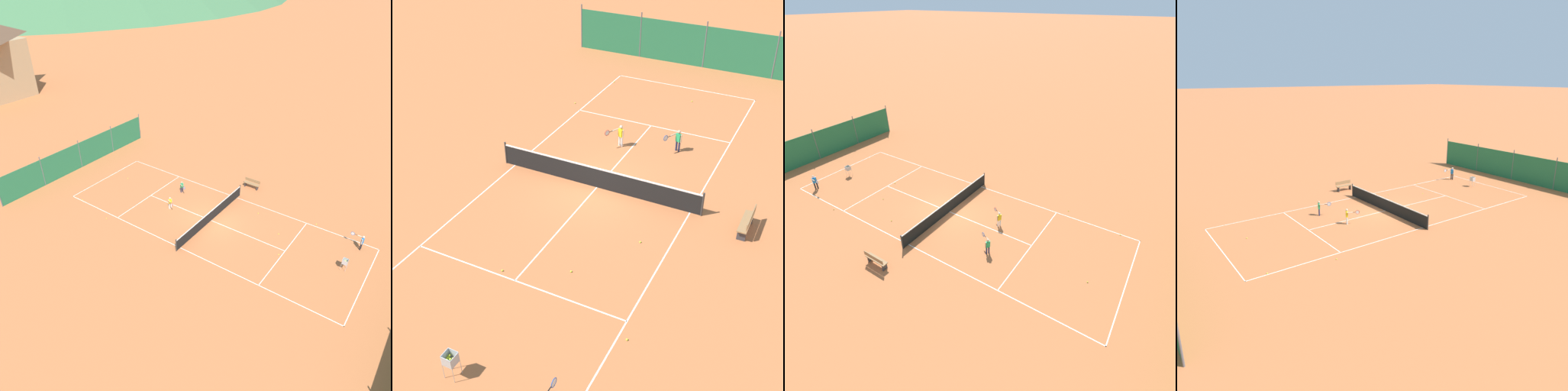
# 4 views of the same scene
# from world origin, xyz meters

# --- Properties ---
(ground_plane) EXTENTS (600.00, 600.00, 0.00)m
(ground_plane) POSITION_xyz_m (0.00, 0.00, 0.00)
(ground_plane) COLOR #BC6638
(court_line_markings) EXTENTS (8.25, 23.85, 0.01)m
(court_line_markings) POSITION_xyz_m (0.00, 0.00, 0.00)
(court_line_markings) COLOR white
(court_line_markings) RESTS_ON ground
(tennis_net) EXTENTS (9.18, 0.08, 1.06)m
(tennis_net) POSITION_xyz_m (0.00, 0.00, 0.50)
(tennis_net) COLOR #2D2D2D
(tennis_net) RESTS_ON ground
(windscreen_fence_far) EXTENTS (17.28, 0.08, 2.90)m
(windscreen_fence_far) POSITION_xyz_m (-0.00, 15.50, 1.31)
(windscreen_fence_far) COLOR #236B42
(windscreen_fence_far) RESTS_ON ground
(player_far_service) EXTENTS (0.69, 0.83, 1.09)m
(player_far_service) POSITION_xyz_m (-0.58, 3.70, 0.64)
(player_far_service) COLOR white
(player_far_service) RESTS_ON ground
(player_near_baseline) EXTENTS (0.67, 0.84, 1.09)m
(player_near_baseline) POSITION_xyz_m (2.02, 4.45, 0.64)
(player_near_baseline) COLOR #23284C
(player_near_baseline) RESTS_ON ground
(tennis_ball_service_box) EXTENTS (0.07, 0.07, 0.07)m
(tennis_ball_service_box) POSITION_xyz_m (3.04, -2.64, 0.03)
(tennis_ball_service_box) COLOR #CCE033
(tennis_ball_service_box) RESTS_ON ground
(tennis_ball_far_corner) EXTENTS (0.07, 0.07, 0.07)m
(tennis_ball_far_corner) POSITION_xyz_m (-4.02, 10.74, 0.03)
(tennis_ball_far_corner) COLOR #CCE033
(tennis_ball_far_corner) RESTS_ON ground
(tennis_ball_alley_right) EXTENTS (0.07, 0.07, 0.07)m
(tennis_ball_alley_right) POSITION_xyz_m (0.99, 10.14, 0.03)
(tennis_ball_alley_right) COLOR #CCE033
(tennis_ball_alley_right) RESTS_ON ground
(tennis_ball_by_net_right) EXTENTS (0.07, 0.07, 0.07)m
(tennis_ball_by_net_right) POSITION_xyz_m (-4.72, 7.04, 0.03)
(tennis_ball_by_net_right) COLOR #CCE033
(tennis_ball_by_net_right) RESTS_ON ground
(tennis_ball_alley_left) EXTENTS (0.07, 0.07, 0.07)m
(tennis_ball_alley_left) POSITION_xyz_m (-0.64, -6.19, 0.03)
(tennis_ball_alley_left) COLOR #CCE033
(tennis_ball_alley_left) RESTS_ON ground
(tennis_ball_near_corner) EXTENTS (0.07, 0.07, 0.07)m
(tennis_ball_near_corner) POSITION_xyz_m (4.39, -7.09, 0.03)
(tennis_ball_near_corner) COLOR #CCE033
(tennis_ball_near_corner) RESTS_ON ground
(tennis_ball_by_net_left) EXTENTS (0.07, 0.07, 0.07)m
(tennis_ball_by_net_left) POSITION_xyz_m (1.50, -5.18, 0.03)
(tennis_ball_by_net_left) COLOR #CCE033
(tennis_ball_by_net_left) RESTS_ON ground
(ball_hopper) EXTENTS (0.36, 0.36, 0.89)m
(ball_hopper) POSITION_xyz_m (0.55, -10.40, 0.66)
(ball_hopper) COLOR #B7B7BC
(ball_hopper) RESTS_ON ground
(courtside_bench) EXTENTS (0.36, 1.50, 0.84)m
(courtside_bench) POSITION_xyz_m (6.34, -0.24, 0.45)
(courtside_bench) COLOR olive
(courtside_bench) RESTS_ON ground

